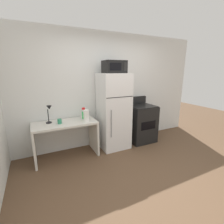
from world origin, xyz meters
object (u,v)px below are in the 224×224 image
at_px(refrigerator, 114,112).
at_px(desk, 66,133).
at_px(spray_bottle, 83,114).
at_px(desk_lamp, 49,111).
at_px(coffee_mug, 60,121).
at_px(oven_range, 141,123).
at_px(paper_towel_roll, 86,116).
at_px(microwave, 114,67).

bearing_deg(refrigerator, desk, 179.75).
bearing_deg(spray_bottle, refrigerator, -6.86).
bearing_deg(desk, desk_lamp, 162.68).
bearing_deg(desk_lamp, desk, -17.32).
height_order(desk, desk_lamp, desk_lamp).
xyz_separation_m(coffee_mug, oven_range, (1.97, 0.03, -0.33)).
distance_m(desk_lamp, paper_towel_roll, 0.72).
relative_size(coffee_mug, refrigerator, 0.06).
bearing_deg(oven_range, desk, 179.83).
distance_m(spray_bottle, oven_range, 1.51).
relative_size(coffee_mug, paper_towel_roll, 0.40).
xyz_separation_m(spray_bottle, refrigerator, (0.68, -0.08, 0.00)).
relative_size(paper_towel_roll, refrigerator, 0.14).
height_order(desk_lamp, refrigerator, refrigerator).
bearing_deg(spray_bottle, paper_towel_roll, -91.29).
bearing_deg(desk_lamp, spray_bottle, -0.56).
distance_m(refrigerator, microwave, 0.98).
distance_m(desk, desk_lamp, 0.54).
bearing_deg(desk, oven_range, -0.17).
distance_m(coffee_mug, paper_towel_roll, 0.52).
bearing_deg(paper_towel_roll, desk, 162.02).
bearing_deg(refrigerator, desk_lamp, 176.28).
height_order(desk, refrigerator, refrigerator).
bearing_deg(coffee_mug, spray_bottle, 12.52).
height_order(desk, oven_range, oven_range).
distance_m(desk, coffee_mug, 0.29).
height_order(refrigerator, microwave, microwave).
bearing_deg(refrigerator, paper_towel_roll, -169.43).
xyz_separation_m(desk_lamp, refrigerator, (1.36, -0.09, -0.14)).
distance_m(desk_lamp, spray_bottle, 0.69).
relative_size(desk, paper_towel_roll, 5.18).
bearing_deg(refrigerator, coffee_mug, -178.43).
relative_size(desk, refrigerator, 0.73).
bearing_deg(oven_range, spray_bottle, 176.76).
distance_m(desk, oven_range, 1.87).
height_order(spray_bottle, microwave, microwave).
bearing_deg(paper_towel_roll, microwave, 8.84).
bearing_deg(microwave, desk, 178.64).
relative_size(desk, spray_bottle, 4.99).
height_order(desk_lamp, oven_range, desk_lamp).
bearing_deg(paper_towel_roll, desk_lamp, 162.28).
height_order(desk_lamp, coffee_mug, desk_lamp).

